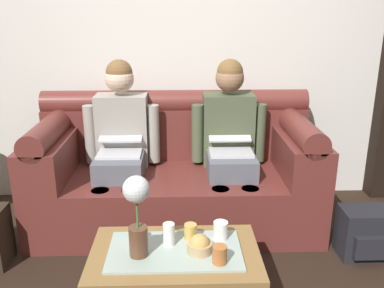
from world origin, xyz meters
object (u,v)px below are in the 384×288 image
person_right (230,138)px  flower_vase (137,210)px  cup_near_left (169,234)px  coffee_table (175,259)px  cup_far_left (220,254)px  couch (176,174)px  person_left (121,139)px  cup_far_right (190,232)px  cup_far_center (136,235)px  snack_bowl (200,245)px  cup_near_right (221,230)px  backpack_right (364,234)px

person_right → flower_vase: 1.23m
person_right → cup_near_left: 1.10m
coffee_table → cup_far_left: bearing=-28.9°
couch → flower_vase: 1.13m
person_left → person_right: same height
person_right → cup_far_right: bearing=-108.7°
cup_far_left → couch: bearing=100.7°
cup_far_center → cup_far_right: cup_far_right is taller
cup_near_left → flower_vase: bearing=-148.3°
person_left → snack_bowl: person_left is taller
snack_bowl → cup_far_left: snack_bowl is taller
couch → cup_near_right: bearing=-75.2°
person_right → flower_vase: bearing=-118.3°
cup_near_left → backpack_right: (1.26, 0.43, -0.27)m
snack_bowl → cup_far_center: size_ratio=1.66×
person_right → cup_far_left: person_right is taller
person_left → backpack_right: size_ratio=3.69×
couch → cup_far_right: 0.94m
snack_bowl → cup_far_right: 0.14m
couch → cup_near_left: size_ratio=16.82×
backpack_right → cup_far_left: bearing=-149.0°
person_left → cup_near_left: person_left is taller
person_left → couch: bearing=0.4°
cup_far_center → cup_far_left: cup_far_left is taller
cup_near_right → backpack_right: (0.98, 0.38, -0.26)m
couch → cup_far_center: 0.99m
coffee_table → cup_near_left: (-0.03, 0.05, 0.12)m
flower_vase → cup_near_right: size_ratio=4.42×
couch → cup_far_center: bearing=-102.1°
cup_far_center → cup_far_right: 0.29m
cup_near_left → cup_near_right: (0.28, 0.05, -0.01)m
coffee_table → cup_far_center: size_ratio=11.20×
person_right → cup_near_right: bearing=-99.3°
cup_near_left → cup_far_right: size_ratio=1.42×
flower_vase → cup_far_left: flower_vase is taller
cup_near_left → cup_far_center: 0.18m
person_left → person_right: (0.80, 0.00, -0.00)m
cup_far_right → backpack_right: (1.15, 0.38, -0.25)m
cup_far_left → cup_far_right: cup_far_left is taller
person_right → snack_bowl: bearing=-104.4°
couch → person_right: size_ratio=1.68×
cup_near_right → cup_far_left: (-0.03, -0.23, -0.00)m
couch → person_left: (-0.40, -0.00, 0.28)m
cup_far_center → backpack_right: 1.51m
cup_far_left → snack_bowl: bearing=132.6°
cup_far_right → couch: bearing=95.2°
person_left → flower_vase: (0.22, -1.08, -0.03)m
backpack_right → cup_far_center: bearing=-164.3°
cup_far_center → backpack_right: bearing=15.7°
coffee_table → snack_bowl: size_ratio=6.73×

